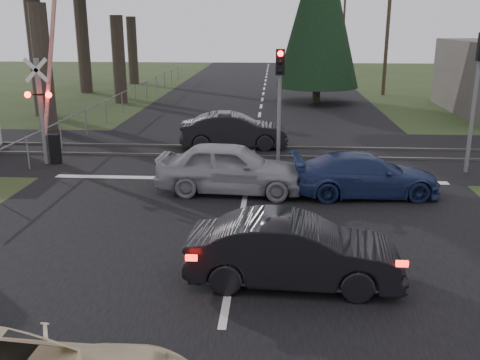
# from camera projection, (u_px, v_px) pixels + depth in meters

# --- Properties ---
(ground) EXTENTS (120.00, 120.00, 0.00)m
(ground) POSITION_uv_depth(u_px,v_px,m) (226.00, 306.00, 9.85)
(ground) COLOR #293C1B
(ground) RESTS_ON ground
(road) EXTENTS (14.00, 100.00, 0.01)m
(road) POSITION_uv_depth(u_px,v_px,m) (251.00, 166.00, 19.41)
(road) COLOR black
(road) RESTS_ON ground
(rail_corridor) EXTENTS (120.00, 8.00, 0.01)m
(rail_corridor) POSITION_uv_depth(u_px,v_px,m) (253.00, 153.00, 21.32)
(rail_corridor) COLOR black
(rail_corridor) RESTS_ON ground
(stop_line) EXTENTS (13.00, 0.35, 0.00)m
(stop_line) POSITION_uv_depth(u_px,v_px,m) (248.00, 179.00, 17.68)
(stop_line) COLOR silver
(stop_line) RESTS_ON ground
(rail_near) EXTENTS (120.00, 0.12, 0.10)m
(rail_near) POSITION_uv_depth(u_px,v_px,m) (252.00, 156.00, 20.54)
(rail_near) COLOR #59544C
(rail_near) RESTS_ON ground
(rail_far) EXTENTS (120.00, 0.12, 0.10)m
(rail_far) POSITION_uv_depth(u_px,v_px,m) (254.00, 147.00, 22.07)
(rail_far) COLOR #59544C
(rail_far) RESTS_ON ground
(crossing_signal) EXTENTS (1.62, 0.38, 6.96)m
(crossing_signal) POSITION_uv_depth(u_px,v_px,m) (47.00, 108.00, 19.07)
(crossing_signal) COLOR slate
(crossing_signal) RESTS_ON ground
(traffic_signal_right) EXTENTS (0.68, 0.48, 4.70)m
(traffic_signal_right) POSITION_uv_depth(u_px,v_px,m) (480.00, 76.00, 17.49)
(traffic_signal_right) COLOR slate
(traffic_signal_right) RESTS_ON ground
(traffic_signal_center) EXTENTS (0.32, 0.48, 4.10)m
(traffic_signal_center) POSITION_uv_depth(u_px,v_px,m) (280.00, 86.00, 19.19)
(traffic_signal_center) COLOR slate
(traffic_signal_center) RESTS_ON ground
(utility_pole_mid) EXTENTS (1.80, 0.26, 9.00)m
(utility_pole_mid) POSITION_uv_depth(u_px,v_px,m) (388.00, 26.00, 36.65)
(utility_pole_mid) COLOR #4C3D2D
(utility_pole_mid) RESTS_ON ground
(utility_pole_far) EXTENTS (1.80, 0.26, 9.00)m
(utility_pole_far) POSITION_uv_depth(u_px,v_px,m) (344.00, 24.00, 60.56)
(utility_pole_far) COLOR #4C3D2D
(utility_pole_far) RESTS_ON ground
(conifer_tree) EXTENTS (5.20, 5.20, 11.00)m
(conifer_tree) POSITION_uv_depth(u_px,v_px,m) (320.00, 5.00, 32.78)
(conifer_tree) COLOR #473D33
(conifer_tree) RESTS_ON ground
(fence_left) EXTENTS (0.10, 36.00, 1.20)m
(fence_left) POSITION_uv_depth(u_px,v_px,m) (130.00, 109.00, 31.85)
(fence_left) COLOR slate
(fence_left) RESTS_ON ground
(dark_hatchback) EXTENTS (4.26, 1.66, 1.38)m
(dark_hatchback) POSITION_uv_depth(u_px,v_px,m) (294.00, 251.00, 10.52)
(dark_hatchback) COLOR black
(dark_hatchback) RESTS_ON ground
(silver_car) EXTENTS (4.65, 2.15, 1.54)m
(silver_car) POSITION_uv_depth(u_px,v_px,m) (231.00, 168.00, 16.20)
(silver_car) COLOR gray
(silver_car) RESTS_ON ground
(blue_sedan) EXTENTS (4.53, 2.17, 1.27)m
(blue_sedan) POSITION_uv_depth(u_px,v_px,m) (365.00, 175.00, 15.93)
(blue_sedan) COLOR navy
(blue_sedan) RESTS_ON ground
(dark_car_far) EXTENTS (4.47, 1.92, 1.43)m
(dark_car_far) POSITION_uv_depth(u_px,v_px,m) (234.00, 131.00, 21.94)
(dark_car_far) COLOR black
(dark_car_far) RESTS_ON ground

